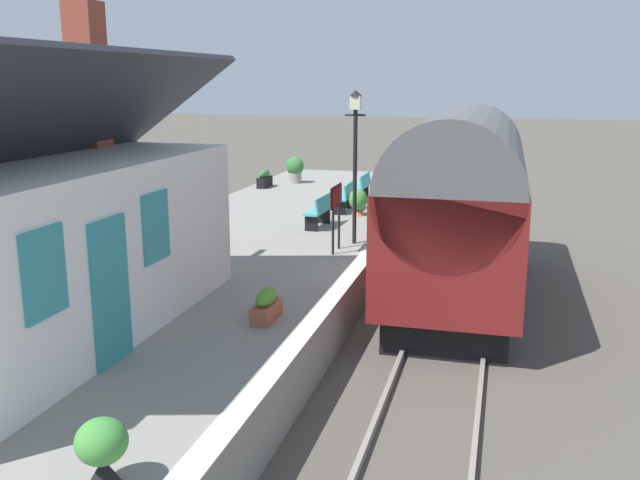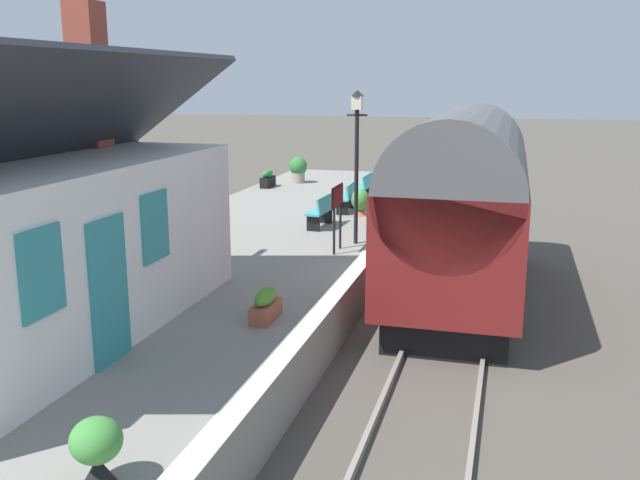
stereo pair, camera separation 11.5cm
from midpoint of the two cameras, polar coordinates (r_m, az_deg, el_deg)
ground_plane at (r=15.11m, az=7.47°, el=-6.32°), size 160.00×160.00×0.00m
platform at (r=16.05m, az=-7.76°, el=-3.31°), size 32.00×6.54×0.99m
platform_edge_coping at (r=15.00m, az=3.12°, el=-2.37°), size 32.00×0.36×0.02m
rail_near at (r=14.97m, az=13.67°, el=-6.48°), size 52.00×0.08×0.14m
rail_far at (r=15.06m, az=8.16°, el=-6.12°), size 52.00×0.08×0.14m
train at (r=16.15m, az=11.73°, el=2.91°), size 8.64×2.73×4.32m
station_building at (r=12.02m, az=-23.83°, el=-0.03°), size 8.10×4.64×5.69m
bench_mid_platform at (r=23.49m, az=3.78°, el=4.38°), size 1.41×0.45×0.88m
bench_by_lamp at (r=19.13m, az=0.33°, el=2.44°), size 1.42×0.50×0.88m
bench_near_building at (r=21.43m, az=2.45°, el=3.57°), size 1.41×0.47×0.88m
planter_by_door at (r=11.87m, az=-4.18°, el=-5.27°), size 0.82×0.32×0.55m
planter_bench_left at (r=26.45m, az=-4.14°, el=4.98°), size 0.93×0.32×0.65m
planter_bench_right at (r=7.54m, az=-17.24°, el=-15.88°), size 0.52×0.52×0.73m
planter_edge_far at (r=20.86m, az=3.44°, el=3.09°), size 0.55×0.55×0.80m
planter_under_sign at (r=19.17m, az=-10.24°, el=1.62°), size 0.97×0.32×0.57m
planter_corner_building at (r=27.46m, az=-1.66°, el=5.80°), size 0.69×0.69×1.03m
lamp_post_platform at (r=16.96m, az=3.20°, el=8.27°), size 0.32×0.50×3.71m
station_sign_board at (r=16.29m, az=1.62°, el=3.13°), size 0.96×0.06×1.57m
tree_far_right at (r=24.71m, az=-22.04°, el=9.81°), size 3.30×2.99×6.02m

